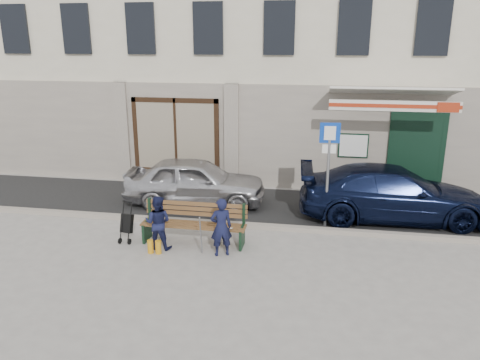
% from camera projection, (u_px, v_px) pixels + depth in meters
% --- Properties ---
extents(ground, '(80.00, 80.00, 0.00)m').
position_uv_depth(ground, '(253.00, 255.00, 10.14)').
color(ground, '#9E9991').
rests_on(ground, ground).
extents(asphalt_lane, '(60.00, 3.20, 0.01)m').
position_uv_depth(asphalt_lane, '(269.00, 207.00, 13.06)').
color(asphalt_lane, '#282828').
rests_on(asphalt_lane, ground).
extents(curb, '(60.00, 0.18, 0.12)m').
position_uv_depth(curb, '(262.00, 226.00, 11.54)').
color(curb, '#9E9384').
rests_on(curb, ground).
extents(building, '(20.00, 8.27, 10.00)m').
position_uv_depth(building, '(289.00, 25.00, 16.68)').
color(building, beige).
rests_on(building, ground).
extents(car_silver, '(4.05, 1.91, 1.34)m').
position_uv_depth(car_silver, '(195.00, 181.00, 13.12)').
color(car_silver, silver).
rests_on(car_silver, ground).
extents(car_navy, '(4.86, 2.19, 1.38)m').
position_uv_depth(car_navy, '(393.00, 193.00, 12.03)').
color(car_navy, black).
rests_on(car_navy, ground).
extents(parking_sign, '(0.48, 0.09, 2.61)m').
position_uv_depth(parking_sign, '(329.00, 159.00, 11.21)').
color(parking_sign, gray).
rests_on(parking_sign, ground).
extents(bench, '(2.40, 1.17, 0.98)m').
position_uv_depth(bench, '(192.00, 224.00, 10.63)').
color(bench, brown).
rests_on(bench, ground).
extents(man, '(0.56, 0.47, 1.30)m').
position_uv_depth(man, '(221.00, 227.00, 9.97)').
color(man, '#131635').
rests_on(man, ground).
extents(woman, '(0.60, 0.47, 1.23)m').
position_uv_depth(woman, '(158.00, 222.00, 10.32)').
color(woman, '#15193A').
rests_on(woman, ground).
extents(stroller, '(0.30, 0.41, 0.93)m').
position_uv_depth(stroller, '(127.00, 224.00, 10.75)').
color(stroller, black).
rests_on(stroller, ground).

